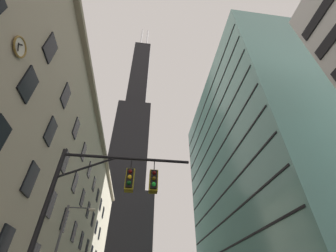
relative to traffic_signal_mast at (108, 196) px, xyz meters
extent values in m
cube|color=#B2A88E|center=(-14.16, 22.65, 7.20)|extent=(15.64, 61.70, 24.63)
cube|color=#9E937A|center=(-6.09, 22.65, 18.82)|extent=(0.70, 61.70, 0.60)
cube|color=black|center=(-6.29, 5.80, -1.11)|extent=(0.14, 1.40, 2.20)
cube|color=black|center=(-6.29, 5.80, 3.09)|extent=(0.14, 1.40, 2.20)
cube|color=black|center=(-6.29, 10.80, 3.09)|extent=(0.14, 1.40, 2.20)
cube|color=black|center=(-6.29, 15.80, 3.09)|extent=(0.14, 1.40, 2.20)
cube|color=black|center=(-6.29, 20.80, 3.09)|extent=(0.14, 1.40, 2.20)
cube|color=black|center=(-6.29, 25.80, 3.09)|extent=(0.14, 1.40, 2.20)
cube|color=black|center=(-6.29, 30.80, 3.09)|extent=(0.14, 1.40, 2.20)
cube|color=black|center=(-6.29, 0.80, 7.29)|extent=(0.14, 1.40, 2.20)
cube|color=black|center=(-6.29, 5.80, 7.29)|extent=(0.14, 1.40, 2.20)
cube|color=black|center=(-6.29, 10.80, 7.29)|extent=(0.14, 1.40, 2.20)
cube|color=black|center=(-6.29, 15.80, 7.29)|extent=(0.14, 1.40, 2.20)
cube|color=black|center=(-6.29, 20.80, 7.29)|extent=(0.14, 1.40, 2.20)
cube|color=black|center=(-6.29, 25.80, 7.29)|extent=(0.14, 1.40, 2.20)
cube|color=black|center=(-6.29, 30.80, 7.29)|extent=(0.14, 1.40, 2.20)
cube|color=black|center=(-6.29, 35.80, 7.29)|extent=(0.14, 1.40, 2.20)
cube|color=black|center=(-6.29, 40.80, 7.29)|extent=(0.14, 1.40, 2.20)
cube|color=black|center=(-6.29, 0.80, 11.49)|extent=(0.14, 1.40, 2.20)
cube|color=black|center=(-6.29, 5.80, 11.49)|extent=(0.14, 1.40, 2.20)
cube|color=black|center=(-6.29, 10.80, 11.49)|extent=(0.14, 1.40, 2.20)
cube|color=black|center=(-6.29, 15.80, 11.49)|extent=(0.14, 1.40, 2.20)
cube|color=black|center=(-6.29, 20.80, 11.49)|extent=(0.14, 1.40, 2.20)
cube|color=black|center=(-6.29, 25.80, 11.49)|extent=(0.14, 1.40, 2.20)
cube|color=black|center=(-6.29, 30.80, 11.49)|extent=(0.14, 1.40, 2.20)
cube|color=black|center=(-6.29, 35.80, 11.49)|extent=(0.14, 1.40, 2.20)
cube|color=black|center=(-6.29, 40.80, 11.49)|extent=(0.14, 1.40, 2.20)
torus|color=olive|center=(-6.22, -1.45, 7.97)|extent=(0.12, 1.28, 1.28)
cylinder|color=silver|center=(-6.26, -1.45, 7.97)|extent=(0.05, 1.10, 1.10)
cube|color=black|center=(-6.19, -1.54, 8.08)|extent=(0.03, 0.27, 0.30)
cube|color=black|center=(-6.19, -1.58, 7.78)|extent=(0.03, 0.34, 0.43)
cube|color=black|center=(-5.73, 88.56, 13.05)|extent=(25.72, 25.72, 36.32)
cube|color=black|center=(-5.73, 88.56, 57.63)|extent=(18.01, 18.01, 52.83)
cube|color=black|center=(-5.73, 88.56, 117.06)|extent=(11.58, 11.58, 66.04)
cylinder|color=silver|center=(-8.05, 88.56, 164.92)|extent=(1.20, 1.20, 29.66)
cylinder|color=silver|center=(-3.42, 88.56, 164.92)|extent=(1.20, 1.20, 29.66)
cube|color=slate|center=(24.05, 27.53, 17.32)|extent=(16.79, 40.41, 44.86)
cube|color=black|center=(15.62, 27.53, 2.89)|extent=(0.12, 39.41, 0.24)
cube|color=black|center=(15.62, 27.53, 6.89)|extent=(0.12, 39.41, 0.24)
cube|color=black|center=(15.62, 27.53, 10.89)|extent=(0.12, 39.41, 0.24)
cube|color=black|center=(15.62, 27.53, 14.89)|extent=(0.12, 39.41, 0.24)
cube|color=black|center=(15.62, 27.53, 18.89)|extent=(0.12, 39.41, 0.24)
cube|color=black|center=(15.62, 27.53, 22.89)|extent=(0.12, 39.41, 0.24)
cube|color=black|center=(15.62, 27.53, 26.89)|extent=(0.12, 39.41, 0.24)
cube|color=black|center=(15.62, 27.53, 30.89)|extent=(0.12, 39.41, 0.24)
cube|color=black|center=(15.62, 27.53, 34.89)|extent=(0.12, 39.41, 0.24)
cylinder|color=black|center=(-2.36, -0.05, -1.42)|extent=(0.20, 0.20, 7.08)
cylinder|color=black|center=(0.66, -0.05, 1.87)|extent=(6.04, 0.14, 0.14)
cylinder|color=black|center=(-1.15, -0.05, 1.27)|extent=(2.49, 0.10, 1.27)
cylinder|color=black|center=(0.87, -0.05, 1.57)|extent=(0.04, 0.04, 0.60)
cube|color=black|center=(0.87, -0.05, 0.82)|extent=(0.30, 0.30, 0.90)
cube|color=olive|center=(0.87, 0.12, 0.82)|extent=(0.40, 0.40, 1.04)
sphere|color=#450808|center=(0.87, -0.21, 1.10)|extent=(0.20, 0.20, 0.20)
sphere|color=yellow|center=(0.87, -0.21, 0.82)|extent=(0.20, 0.20, 0.20)
sphere|color=#083D10|center=(0.87, -0.21, 0.54)|extent=(0.20, 0.20, 0.20)
cylinder|color=black|center=(1.97, -0.05, 1.57)|extent=(0.04, 0.04, 0.60)
cube|color=black|center=(1.97, -0.05, 0.82)|extent=(0.30, 0.30, 0.90)
cube|color=olive|center=(1.97, 0.12, 0.82)|extent=(0.40, 0.40, 1.04)
sphere|color=#450808|center=(1.97, -0.21, 1.10)|extent=(0.20, 0.20, 0.20)
sphere|color=#4B3A08|center=(1.97, -0.21, 0.82)|extent=(0.20, 0.20, 0.20)
sphere|color=green|center=(1.97, -0.21, 0.54)|extent=(0.20, 0.20, 0.20)
cylinder|color=#47474C|center=(-3.35, 9.28, 2.36)|extent=(1.92, 0.10, 0.10)
ellipsoid|color=#EFE5C6|center=(-2.39, 9.28, 2.26)|extent=(0.56, 0.32, 0.24)
camera|label=1|loc=(1.40, -9.58, -3.58)|focal=23.46mm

